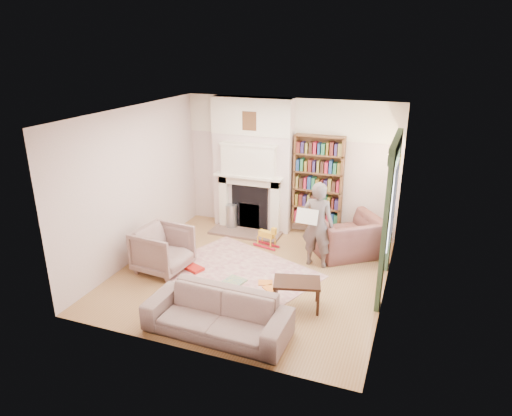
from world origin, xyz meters
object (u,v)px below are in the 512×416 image
at_px(rocking_horse, 266,237).
at_px(coffee_table, 297,294).
at_px(paraffin_heater, 232,217).
at_px(armchair_reading, 347,237).
at_px(man_reading, 318,225).
at_px(armchair_left, 163,250).
at_px(sofa, 217,314).
at_px(bookcase, 318,181).

bearing_deg(rocking_horse, coffee_table, -44.61).
bearing_deg(paraffin_heater, rocking_horse, -31.47).
xyz_separation_m(coffee_table, paraffin_heater, (-2.17, 2.54, 0.05)).
distance_m(armchair_reading, man_reading, 0.85).
xyz_separation_m(man_reading, coffee_table, (0.05, -1.50, -0.57)).
height_order(paraffin_heater, rocking_horse, paraffin_heater).
height_order(armchair_reading, armchair_left, armchair_left).
bearing_deg(coffee_table, armchair_reading, 64.54).
xyz_separation_m(armchair_reading, paraffin_heater, (-2.57, 0.44, -0.11)).
bearing_deg(rocking_horse, paraffin_heater, 162.82).
height_order(sofa, rocking_horse, sofa).
distance_m(armchair_reading, rocking_horse, 1.57).
distance_m(man_reading, rocking_horse, 1.31).
distance_m(paraffin_heater, rocking_horse, 1.19).
relative_size(armchair_reading, sofa, 0.58).
height_order(bookcase, armchair_left, bookcase).
distance_m(armchair_reading, sofa, 3.35).
bearing_deg(armchair_left, coffee_table, -92.57).
distance_m(bookcase, rocking_horse, 1.55).
bearing_deg(bookcase, paraffin_heater, -169.38).
bearing_deg(paraffin_heater, armchair_left, -99.75).
height_order(bookcase, sofa, bookcase).
xyz_separation_m(armchair_reading, coffee_table, (-0.40, -2.10, -0.16)).
bearing_deg(armchair_reading, armchair_left, -6.50).
height_order(armchair_reading, sofa, armchair_reading).
relative_size(armchair_reading, man_reading, 0.75).
height_order(bookcase, armchair_reading, bookcase).
bearing_deg(rocking_horse, man_reading, -6.43).
xyz_separation_m(armchair_left, coffee_table, (2.55, -0.36, -0.17)).
xyz_separation_m(bookcase, sofa, (-0.47, -3.88, -0.88)).
bearing_deg(bookcase, armchair_left, -130.72).
height_order(armchair_left, sofa, armchair_left).
distance_m(armchair_left, man_reading, 2.77).
distance_m(sofa, man_reading, 2.68).
bearing_deg(armchair_left, man_reading, -60.02).
distance_m(armchair_reading, paraffin_heater, 2.61).
bearing_deg(man_reading, armchair_reading, -123.01).
xyz_separation_m(armchair_reading, rocking_horse, (-1.55, -0.18, -0.16)).
relative_size(sofa, coffee_table, 2.90).
relative_size(bookcase, coffee_table, 2.64).
height_order(armchair_reading, coffee_table, armchair_reading).
distance_m(bookcase, man_reading, 1.47).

